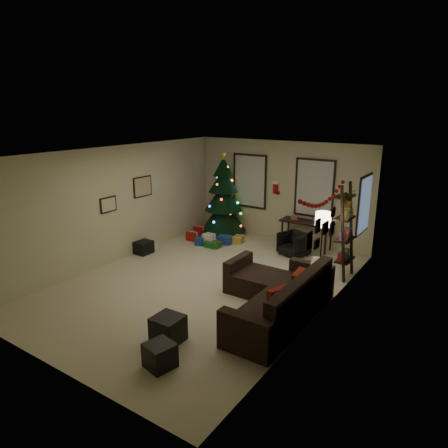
# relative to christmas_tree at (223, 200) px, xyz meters

# --- Properties ---
(floor) EXTENTS (7.00, 7.00, 0.00)m
(floor) POSITION_rel_christmas_tree_xyz_m (1.58, -3.07, -1.00)
(floor) COLOR #C4BB94
(floor) RESTS_ON ground
(ceiling) EXTENTS (7.00, 7.00, 0.00)m
(ceiling) POSITION_rel_christmas_tree_xyz_m (1.58, -3.07, 1.70)
(ceiling) COLOR white
(ceiling) RESTS_ON floor
(wall_back) EXTENTS (5.00, 0.00, 5.00)m
(wall_back) POSITION_rel_christmas_tree_xyz_m (1.58, 0.43, 0.35)
(wall_back) COLOR #C1BC93
(wall_back) RESTS_ON floor
(wall_front) EXTENTS (5.00, 0.00, 5.00)m
(wall_front) POSITION_rel_christmas_tree_xyz_m (1.58, -6.57, 0.35)
(wall_front) COLOR #C1BC93
(wall_front) RESTS_ON floor
(wall_left) EXTENTS (0.00, 7.00, 7.00)m
(wall_left) POSITION_rel_christmas_tree_xyz_m (-0.92, -3.07, 0.35)
(wall_left) COLOR #C1BC93
(wall_left) RESTS_ON floor
(wall_right) EXTENTS (0.00, 7.00, 7.00)m
(wall_right) POSITION_rel_christmas_tree_xyz_m (4.08, -3.07, 0.35)
(wall_right) COLOR #C1BC93
(wall_right) RESTS_ON floor
(window_back_left) EXTENTS (1.05, 0.06, 1.50)m
(window_back_left) POSITION_rel_christmas_tree_xyz_m (0.63, 0.40, 0.55)
(window_back_left) COLOR #728CB2
(window_back_left) RESTS_ON wall_back
(window_back_right) EXTENTS (1.05, 0.06, 1.50)m
(window_back_right) POSITION_rel_christmas_tree_xyz_m (2.53, 0.40, 0.55)
(window_back_right) COLOR #728CB2
(window_back_right) RESTS_ON wall_back
(window_right_wall) EXTENTS (0.06, 0.90, 1.30)m
(window_right_wall) POSITION_rel_christmas_tree_xyz_m (4.05, -0.52, 0.50)
(window_right_wall) COLOR #728CB2
(window_right_wall) RESTS_ON wall_right
(christmas_tree) EXTENTS (1.30, 1.30, 2.41)m
(christmas_tree) POSITION_rel_christmas_tree_xyz_m (0.00, 0.00, 0.00)
(christmas_tree) COLOR black
(christmas_tree) RESTS_ON floor
(presents) EXTENTS (1.50, 1.01, 0.30)m
(presents) POSITION_rel_christmas_tree_xyz_m (0.16, -0.84, -0.88)
(presents) COLOR maroon
(presents) RESTS_ON floor
(sofa) EXTENTS (1.87, 2.72, 0.87)m
(sofa) POSITION_rel_christmas_tree_xyz_m (3.42, -3.38, -0.72)
(sofa) COLOR black
(sofa) RESTS_ON floor
(pillow_red_a) EXTENTS (0.25, 0.42, 0.41)m
(pillow_red_a) POSITION_rel_christmas_tree_xyz_m (3.79, -4.10, -0.36)
(pillow_red_a) COLOR maroon
(pillow_red_a) RESTS_ON sofa
(pillow_red_b) EXTENTS (0.17, 0.45, 0.44)m
(pillow_red_b) POSITION_rel_christmas_tree_xyz_m (3.79, -3.35, -0.36)
(pillow_red_b) COLOR maroon
(pillow_red_b) RESTS_ON sofa
(pillow_cream) EXTENTS (0.22, 0.42, 0.40)m
(pillow_cream) POSITION_rel_christmas_tree_xyz_m (3.79, -2.63, -0.37)
(pillow_cream) COLOR beige
(pillow_cream) RESTS_ON sofa
(ottoman_near) EXTENTS (0.45, 0.45, 0.42)m
(ottoman_near) POSITION_rel_christmas_tree_xyz_m (2.43, -5.16, -0.79)
(ottoman_near) COLOR black
(ottoman_near) RESTS_ON floor
(ottoman_far) EXTENTS (0.45, 0.45, 0.36)m
(ottoman_far) POSITION_rel_christmas_tree_xyz_m (2.76, -5.72, -0.82)
(ottoman_far) COLOR black
(ottoman_far) RESTS_ON floor
(desk) EXTENTS (1.34, 0.48, 0.72)m
(desk) POSITION_rel_christmas_tree_xyz_m (2.47, 0.15, -0.36)
(desk) COLOR black
(desk) RESTS_ON floor
(desk_chair) EXTENTS (0.72, 0.70, 0.58)m
(desk_chair) POSITION_rel_christmas_tree_xyz_m (2.43, -0.50, -0.71)
(desk_chair) COLOR black
(desk_chair) RESTS_ON floor
(bookshelf) EXTENTS (0.30, 0.59, 2.04)m
(bookshelf) POSITION_rel_christmas_tree_xyz_m (3.88, -1.15, -0.01)
(bookshelf) COLOR black
(bookshelf) RESTS_ON floor
(potted_plant) EXTENTS (0.59, 0.57, 0.51)m
(potted_plant) POSITION_rel_christmas_tree_xyz_m (3.88, -1.27, 0.82)
(potted_plant) COLOR #4C4C4C
(potted_plant) RESTS_ON bookshelf
(floor_lamp) EXTENTS (0.31, 0.31, 1.49)m
(floor_lamp) POSITION_rel_christmas_tree_xyz_m (3.53, -1.61, 0.25)
(floor_lamp) COLOR black
(floor_lamp) RESTS_ON floor
(art_map) EXTENTS (0.04, 0.60, 0.50)m
(art_map) POSITION_rel_christmas_tree_xyz_m (-0.90, -2.24, 0.65)
(art_map) COLOR black
(art_map) RESTS_ON wall_left
(art_abstract) EXTENTS (0.04, 0.45, 0.35)m
(art_abstract) POSITION_rel_christmas_tree_xyz_m (-0.90, -3.34, 0.41)
(art_abstract) COLOR black
(art_abstract) RESTS_ON wall_left
(gallery) EXTENTS (0.03, 1.25, 0.54)m
(gallery) POSITION_rel_christmas_tree_xyz_m (4.06, -3.15, 0.57)
(gallery) COLOR black
(gallery) RESTS_ON wall_right
(garland) EXTENTS (0.08, 1.90, 0.30)m
(garland) POSITION_rel_christmas_tree_xyz_m (4.03, -3.08, 1.13)
(garland) COLOR #A5140C
(garland) RESTS_ON wall_right
(stocking_left) EXTENTS (0.20, 0.05, 0.36)m
(stocking_left) POSITION_rel_christmas_tree_xyz_m (1.43, 0.40, 0.46)
(stocking_left) COLOR #990F0C
(stocking_left) RESTS_ON wall_back
(stocking_right) EXTENTS (0.20, 0.05, 0.36)m
(stocking_right) POSITION_rel_christmas_tree_xyz_m (1.76, 0.50, 0.38)
(stocking_right) COLOR #990F0C
(stocking_right) RESTS_ON wall_back
(storage_bin) EXTENTS (0.63, 0.43, 0.31)m
(storage_bin) POSITION_rel_christmas_tree_xyz_m (-0.89, -2.47, -0.84)
(storage_bin) COLOR black
(storage_bin) RESTS_ON floor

